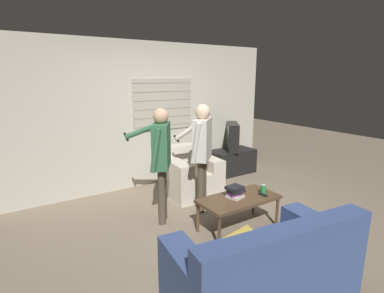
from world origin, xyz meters
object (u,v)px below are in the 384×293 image
tv (233,137)px  floor_fan (197,172)px  soda_can (263,189)px  book_stack (235,192)px  person_right_standing (202,145)px  spare_remote (263,195)px  coffee_table (239,201)px  armchair_beige (189,175)px  couch_blue (265,269)px  person_left_standing (161,152)px

tv → floor_fan: size_ratio=1.66×
tv → soda_can: tv is taller
book_stack → person_right_standing: bearing=92.7°
tv → soda_can: size_ratio=5.15×
book_stack → tv: bearing=50.6°
book_stack → floor_fan: (0.60, 1.77, -0.33)m
soda_can → spare_remote: size_ratio=0.96×
book_stack → spare_remote: bearing=-23.9°
spare_remote → floor_fan: size_ratio=0.34×
coffee_table → book_stack: size_ratio=4.49×
tv → armchair_beige: bearing=-36.1°
couch_blue → floor_fan: (1.23, 2.90, -0.13)m
floor_fan → tv: bearing=3.7°
person_right_standing → soda_can: bearing=-106.0°
coffee_table → soda_can: size_ratio=8.34×
couch_blue → floor_fan: size_ratio=4.42×
person_left_standing → floor_fan: 1.86m
couch_blue → armchair_beige: (0.81, 2.51, 0.01)m
floor_fan → armchair_beige: bearing=-136.8°
armchair_beige → floor_fan: size_ratio=2.35×
person_left_standing → soda_can: size_ratio=12.40×
coffee_table → spare_remote: size_ratio=8.01×
couch_blue → spare_remote: (0.97, 0.98, 0.14)m
coffee_table → person_left_standing: person_left_standing is taller
book_stack → person_left_standing: bearing=134.5°
floor_fan → soda_can: bearing=-96.2°
person_left_standing → spare_remote: (1.04, -0.86, -0.54)m
spare_remote → person_left_standing: bearing=138.6°
coffee_table → book_stack: 0.13m
tv → couch_blue: bearing=-0.7°
tv → person_right_standing: (-1.54, -1.12, 0.24)m
spare_remote → person_right_standing: bearing=111.9°
tv → person_left_standing: bearing=-27.8°
armchair_beige → book_stack: 1.40m
person_right_standing → book_stack: size_ratio=6.75×
tv → book_stack: size_ratio=2.77×
armchair_beige → soda_can: size_ratio=7.30×
person_left_standing → person_right_standing: person_right_standing is taller
coffee_table → tv: (1.46, 1.86, 0.37)m
soda_can → spare_remote: bearing=-136.7°
tv → book_stack: bearing=-4.4°
tv → coffee_table: bearing=-3.1°
person_left_standing → book_stack: person_left_standing is taller
soda_can → floor_fan: bearing=83.8°
couch_blue → spare_remote: couch_blue is taller
coffee_table → tv: bearing=51.9°
couch_blue → soda_can: bearing=51.5°
couch_blue → soda_can: size_ratio=13.73×
tv → book_stack: (-1.50, -1.83, -0.25)m
spare_remote → coffee_table: bearing=156.7°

